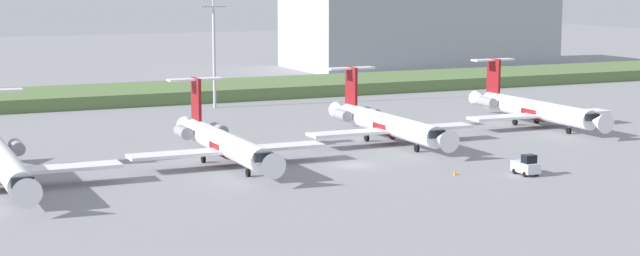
{
  "coord_description": "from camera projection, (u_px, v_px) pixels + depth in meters",
  "views": [
    {
      "loc": [
        -49.24,
        -100.2,
        21.07
      ],
      "look_at": [
        0.0,
        9.61,
        3.0
      ],
      "focal_mm": 55.95,
      "sensor_mm": 36.0,
      "label": 1
    }
  ],
  "objects": [
    {
      "name": "ground_plane",
      "position": [
        261.0,
        129.0,
        140.54
      ],
      "size": [
        500.0,
        500.0,
        0.0
      ],
      "primitive_type": "plane",
      "color": "gray"
    },
    {
      "name": "regional_jet_fourth",
      "position": [
        534.0,
        109.0,
        143.38
      ],
      "size": [
        22.81,
        31.0,
        9.0
      ],
      "color": "white",
      "rests_on": "ground"
    },
    {
      "name": "safety_cone_front_marker",
      "position": [
        455.0,
        172.0,
        107.92
      ],
      "size": [
        0.44,
        0.44,
        0.55
      ],
      "primitive_type": "cone",
      "color": "orange",
      "rests_on": "ground"
    },
    {
      "name": "antenna_mast",
      "position": [
        214.0,
        44.0,
        162.81
      ],
      "size": [
        4.4,
        0.5,
        25.36
      ],
      "color": "#B2B2B7",
      "rests_on": "ground"
    },
    {
      "name": "baggage_tug",
      "position": [
        526.0,
        166.0,
        107.8
      ],
      "size": [
        1.72,
        3.2,
        2.3
      ],
      "color": "silver",
      "rests_on": "ground"
    },
    {
      "name": "regional_jet_second",
      "position": [
        224.0,
        142.0,
        113.87
      ],
      "size": [
        22.81,
        31.0,
        9.0
      ],
      "color": "white",
      "rests_on": "ground"
    },
    {
      "name": "distant_hangar",
      "position": [
        419.0,
        30.0,
        240.6
      ],
      "size": [
        61.77,
        29.6,
        17.5
      ],
      "primitive_type": "cube",
      "color": "#9EA3AD",
      "rests_on": "ground"
    },
    {
      "name": "grass_berm",
      "position": [
        179.0,
        92.0,
        177.44
      ],
      "size": [
        320.0,
        20.0,
        2.17
      ],
      "primitive_type": "cube",
      "color": "#597542",
      "rests_on": "ground"
    },
    {
      "name": "regional_jet_nearest",
      "position": [
        5.0,
        163.0,
        101.3
      ],
      "size": [
        22.81,
        31.0,
        9.0
      ],
      "color": "white",
      "rests_on": "ground"
    },
    {
      "name": "regional_jet_third",
      "position": [
        386.0,
        123.0,
        129.04
      ],
      "size": [
        22.81,
        31.0,
        9.0
      ],
      "color": "white",
      "rests_on": "ground"
    }
  ]
}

